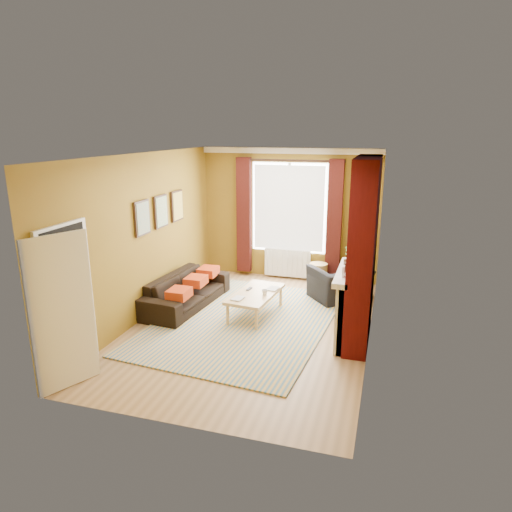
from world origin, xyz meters
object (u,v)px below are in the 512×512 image
(sofa, at_px, (186,291))
(coffee_table, at_px, (256,295))
(floor_lamp, at_px, (361,234))
(armchair, at_px, (339,284))
(wicker_stool, at_px, (318,274))

(sofa, bearing_deg, coffee_table, -87.05)
(sofa, bearing_deg, floor_lamp, -54.23)
(armchair, height_order, wicker_stool, armchair)
(sofa, distance_m, coffee_table, 1.35)
(coffee_table, height_order, wicker_stool, wicker_stool)
(wicker_stool, height_order, floor_lamp, floor_lamp)
(armchair, relative_size, coffee_table, 0.74)
(sofa, distance_m, floor_lamp, 3.54)
(sofa, relative_size, floor_lamp, 1.37)
(floor_lamp, bearing_deg, sofa, -149.99)
(armchair, xyz_separation_m, wicker_stool, (-0.52, 0.75, -0.09))
(armchair, relative_size, wicker_stool, 2.14)
(armchair, distance_m, floor_lamp, 1.08)
(armchair, height_order, coffee_table, armchair)
(armchair, bearing_deg, sofa, -16.90)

